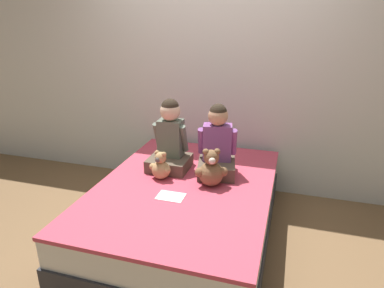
{
  "coord_description": "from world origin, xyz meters",
  "views": [
    {
      "loc": [
        0.78,
        -2.38,
        1.78
      ],
      "look_at": [
        0.0,
        0.21,
        0.76
      ],
      "focal_mm": 32.0,
      "sensor_mm": 36.0,
      "label": 1
    }
  ],
  "objects_px": {
    "teddy_bear_held_by_left_child": "(161,167)",
    "sign_card": "(171,196)",
    "child_on_left": "(170,140)",
    "bed": "(185,210)",
    "child_on_right": "(217,146)",
    "teddy_bear_held_by_right_child": "(211,170)"
  },
  "relations": [
    {
      "from": "bed",
      "to": "sign_card",
      "type": "bearing_deg",
      "value": -100.57
    },
    {
      "from": "bed",
      "to": "teddy_bear_held_by_left_child",
      "type": "bearing_deg",
      "value": 166.74
    },
    {
      "from": "bed",
      "to": "teddy_bear_held_by_right_child",
      "type": "distance_m",
      "value": 0.43
    },
    {
      "from": "teddy_bear_held_by_left_child",
      "to": "sign_card",
      "type": "bearing_deg",
      "value": -42.19
    },
    {
      "from": "child_on_left",
      "to": "child_on_right",
      "type": "distance_m",
      "value": 0.43
    },
    {
      "from": "teddy_bear_held_by_left_child",
      "to": "sign_card",
      "type": "distance_m",
      "value": 0.35
    },
    {
      "from": "sign_card",
      "to": "child_on_left",
      "type": "bearing_deg",
      "value": 110.03
    },
    {
      "from": "child_on_right",
      "to": "bed",
      "type": "bearing_deg",
      "value": -135.65
    },
    {
      "from": "bed",
      "to": "child_on_left",
      "type": "xyz_separation_m",
      "value": [
        -0.23,
        0.29,
        0.51
      ]
    },
    {
      "from": "child_on_right",
      "to": "sign_card",
      "type": "height_order",
      "value": "child_on_right"
    },
    {
      "from": "bed",
      "to": "child_on_right",
      "type": "relative_size",
      "value": 3.11
    },
    {
      "from": "child_on_left",
      "to": "teddy_bear_held_by_left_child",
      "type": "xyz_separation_m",
      "value": [
        -0.0,
        -0.24,
        -0.16
      ]
    },
    {
      "from": "child_on_left",
      "to": "sign_card",
      "type": "distance_m",
      "value": 0.6
    },
    {
      "from": "child_on_left",
      "to": "child_on_right",
      "type": "height_order",
      "value": "child_on_left"
    },
    {
      "from": "bed",
      "to": "child_on_left",
      "type": "relative_size",
      "value": 3.04
    },
    {
      "from": "child_on_right",
      "to": "teddy_bear_held_by_left_child",
      "type": "xyz_separation_m",
      "value": [
        -0.43,
        -0.24,
        -0.15
      ]
    },
    {
      "from": "child_on_left",
      "to": "sign_card",
      "type": "xyz_separation_m",
      "value": [
        0.19,
        -0.51,
        -0.26
      ]
    },
    {
      "from": "teddy_bear_held_by_left_child",
      "to": "sign_card",
      "type": "xyz_separation_m",
      "value": [
        0.19,
        -0.27,
        -0.1
      ]
    },
    {
      "from": "child_on_right",
      "to": "teddy_bear_held_by_left_child",
      "type": "bearing_deg",
      "value": -162.09
    },
    {
      "from": "child_on_right",
      "to": "teddy_bear_held_by_left_child",
      "type": "relative_size",
      "value": 2.5
    },
    {
      "from": "bed",
      "to": "teddy_bear_held_by_left_child",
      "type": "height_order",
      "value": "teddy_bear_held_by_left_child"
    },
    {
      "from": "child_on_left",
      "to": "teddy_bear_held_by_left_child",
      "type": "relative_size",
      "value": 2.56
    }
  ]
}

